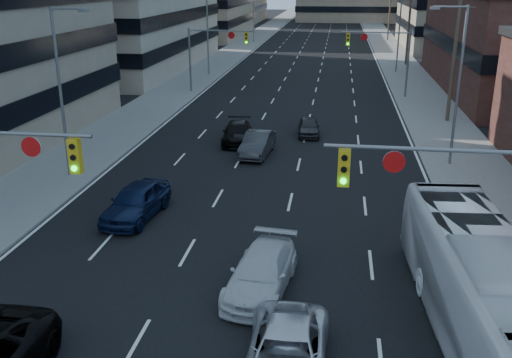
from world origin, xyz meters
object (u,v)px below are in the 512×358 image
Objects in this scene: white_van at (261,272)px; silver_suv at (286,355)px; transit_bus at (484,289)px; sedan_blue at (136,201)px.

white_van is 4.63m from silver_suv.
transit_bus is at bearing 25.52° from silver_suv.
sedan_blue is at bearing 145.77° from white_van.
sedan_blue is at bearing 147.01° from transit_bus.
white_van is at bearing 161.62° from transit_bus.
silver_suv is 12.67m from sedan_blue.
white_van is 8.54m from sedan_blue.
transit_bus is (6.91, -1.73, 0.93)m from white_van.
silver_suv is 6.32m from transit_bus.
sedan_blue is (-6.46, 5.58, 0.10)m from white_van.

